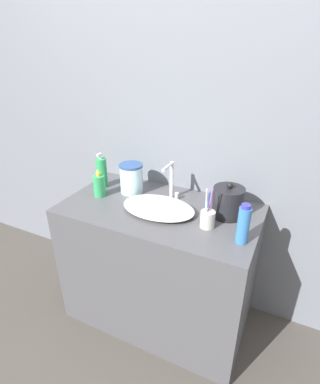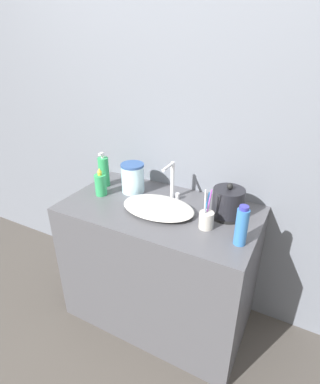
{
  "view_description": "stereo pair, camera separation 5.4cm",
  "coord_description": "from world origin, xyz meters",
  "px_view_note": "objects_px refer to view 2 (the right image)",
  "views": [
    {
      "loc": [
        0.64,
        -1.01,
        1.64
      ],
      "look_at": [
        0.0,
        0.3,
        0.91
      ],
      "focal_mm": 28.0,
      "sensor_mm": 36.0,
      "label": 1
    },
    {
      "loc": [
        0.69,
        -0.99,
        1.64
      ],
      "look_at": [
        0.0,
        0.3,
        0.91
      ],
      "focal_mm": 28.0,
      "sensor_mm": 36.0,
      "label": 2
    }
  ],
  "objects_px": {
    "faucet": "(172,180)",
    "water_pitcher": "(133,178)",
    "toothbrush_cup": "(206,219)",
    "electric_kettle": "(228,204)",
    "shampoo_bottle": "(101,184)",
    "lotion_bottle": "(104,172)",
    "mouthwash_bottle": "(242,226)"
  },
  "relations": [
    {
      "from": "toothbrush_cup",
      "to": "mouthwash_bottle",
      "type": "height_order",
      "value": "toothbrush_cup"
    },
    {
      "from": "shampoo_bottle",
      "to": "mouthwash_bottle",
      "type": "height_order",
      "value": "mouthwash_bottle"
    },
    {
      "from": "electric_kettle",
      "to": "shampoo_bottle",
      "type": "xyz_separation_m",
      "value": [
        -0.75,
        -0.11,
        -0.01
      ]
    },
    {
      "from": "lotion_bottle",
      "to": "water_pitcher",
      "type": "xyz_separation_m",
      "value": [
        0.21,
        0.01,
        -0.01
      ]
    },
    {
      "from": "lotion_bottle",
      "to": "shampoo_bottle",
      "type": "relative_size",
      "value": 1.29
    },
    {
      "from": "mouthwash_bottle",
      "to": "water_pitcher",
      "type": "height_order",
      "value": "mouthwash_bottle"
    },
    {
      "from": "mouthwash_bottle",
      "to": "water_pitcher",
      "type": "bearing_deg",
      "value": 162.33
    },
    {
      "from": "electric_kettle",
      "to": "lotion_bottle",
      "type": "xyz_separation_m",
      "value": [
        -0.81,
        0.01,
        0.02
      ]
    },
    {
      "from": "lotion_bottle",
      "to": "mouthwash_bottle",
      "type": "xyz_separation_m",
      "value": [
        0.93,
        -0.22,
        -0.0
      ]
    },
    {
      "from": "electric_kettle",
      "to": "mouthwash_bottle",
      "type": "bearing_deg",
      "value": -59.93
    },
    {
      "from": "lotion_bottle",
      "to": "shampoo_bottle",
      "type": "xyz_separation_m",
      "value": [
        0.06,
        -0.12,
        -0.03
      ]
    },
    {
      "from": "water_pitcher",
      "to": "electric_kettle",
      "type": "bearing_deg",
      "value": -1.68
    },
    {
      "from": "shampoo_bottle",
      "to": "lotion_bottle",
      "type": "bearing_deg",
      "value": 118.3
    },
    {
      "from": "toothbrush_cup",
      "to": "lotion_bottle",
      "type": "height_order",
      "value": "lotion_bottle"
    },
    {
      "from": "toothbrush_cup",
      "to": "lotion_bottle",
      "type": "distance_m",
      "value": 0.77
    },
    {
      "from": "toothbrush_cup",
      "to": "mouthwash_bottle",
      "type": "relative_size",
      "value": 1.07
    },
    {
      "from": "lotion_bottle",
      "to": "mouthwash_bottle",
      "type": "bearing_deg",
      "value": -13.17
    },
    {
      "from": "faucet",
      "to": "toothbrush_cup",
      "type": "height_order",
      "value": "faucet"
    },
    {
      "from": "water_pitcher",
      "to": "toothbrush_cup",
      "type": "bearing_deg",
      "value": -18.06
    },
    {
      "from": "mouthwash_bottle",
      "to": "shampoo_bottle",
      "type": "bearing_deg",
      "value": 173.39
    },
    {
      "from": "faucet",
      "to": "toothbrush_cup",
      "type": "relative_size",
      "value": 1.09
    },
    {
      "from": "toothbrush_cup",
      "to": "lotion_bottle",
      "type": "relative_size",
      "value": 0.94
    },
    {
      "from": "electric_kettle",
      "to": "water_pitcher",
      "type": "height_order",
      "value": "electric_kettle"
    },
    {
      "from": "toothbrush_cup",
      "to": "shampoo_bottle",
      "type": "height_order",
      "value": "toothbrush_cup"
    },
    {
      "from": "faucet",
      "to": "electric_kettle",
      "type": "height_order",
      "value": "faucet"
    },
    {
      "from": "toothbrush_cup",
      "to": "water_pitcher",
      "type": "xyz_separation_m",
      "value": [
        -0.54,
        0.18,
        0.04
      ]
    },
    {
      "from": "toothbrush_cup",
      "to": "electric_kettle",
      "type": "bearing_deg",
      "value": 69.52
    },
    {
      "from": "faucet",
      "to": "water_pitcher",
      "type": "height_order",
      "value": "faucet"
    },
    {
      "from": "electric_kettle",
      "to": "lotion_bottle",
      "type": "height_order",
      "value": "lotion_bottle"
    },
    {
      "from": "electric_kettle",
      "to": "lotion_bottle",
      "type": "bearing_deg",
      "value": 179.62
    },
    {
      "from": "lotion_bottle",
      "to": "shampoo_bottle",
      "type": "distance_m",
      "value": 0.14
    },
    {
      "from": "lotion_bottle",
      "to": "water_pitcher",
      "type": "bearing_deg",
      "value": 3.32
    }
  ]
}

